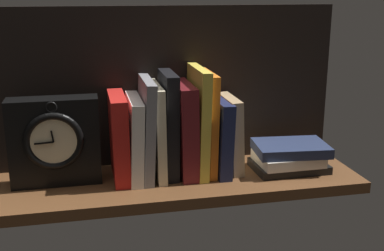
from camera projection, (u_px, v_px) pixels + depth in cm
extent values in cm
cube|color=brown|center=(179.00, 182.00, 113.61)|extent=(82.08, 25.05, 2.50)
cube|color=black|center=(170.00, 86.00, 119.35)|extent=(82.08, 1.20, 37.88)
cube|color=red|center=(119.00, 137.00, 110.71)|extent=(3.72, 15.55, 19.19)
cube|color=silver|center=(134.00, 138.00, 111.52)|extent=(3.43, 16.54, 18.45)
cube|color=gray|center=(146.00, 128.00, 111.54)|extent=(3.36, 16.35, 22.48)
cube|color=beige|center=(157.00, 130.00, 112.21)|extent=(2.22, 15.71, 21.16)
cube|color=black|center=(168.00, 124.00, 112.42)|extent=(3.07, 13.28, 23.74)
cube|color=maroon|center=(184.00, 129.00, 113.51)|extent=(4.11, 15.81, 21.16)
cube|color=gold|center=(198.00, 121.00, 113.72)|extent=(2.79, 16.32, 24.62)
cube|color=orange|center=(207.00, 122.00, 114.33)|extent=(2.18, 14.34, 23.53)
cube|color=#192147|center=(218.00, 135.00, 115.71)|extent=(3.41, 16.80, 17.36)
cube|color=tan|center=(231.00, 133.00, 116.31)|extent=(3.31, 12.97, 17.58)
cube|color=black|center=(55.00, 141.00, 107.42)|extent=(19.25, 6.02, 19.25)
torus|color=black|center=(54.00, 141.00, 103.92)|extent=(12.54, 1.54, 12.54)
cylinder|color=beige|center=(54.00, 141.00, 103.92)|extent=(10.12, 0.60, 10.12)
cube|color=black|center=(52.00, 136.00, 103.08)|extent=(0.62, 0.30, 2.49)
cube|color=black|center=(44.00, 143.00, 103.07)|extent=(3.97, 0.30, 0.49)
torus|color=black|center=(51.00, 107.00, 102.33)|extent=(2.44, 0.44, 2.44)
cube|color=black|center=(289.00, 166.00, 117.71)|extent=(17.06, 11.47, 1.84)
cube|color=beige|center=(288.00, 158.00, 116.59)|extent=(14.74, 11.50, 2.40)
cube|color=#232D4C|center=(291.00, 148.00, 116.38)|extent=(17.74, 13.35, 2.32)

